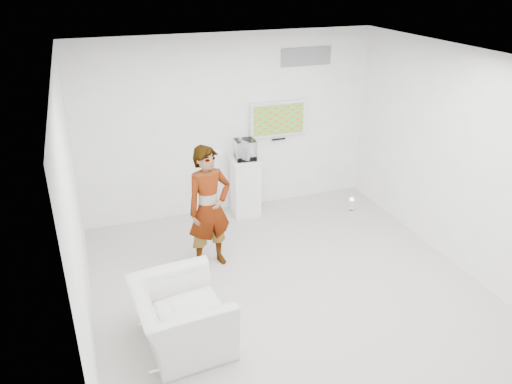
% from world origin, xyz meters
% --- Properties ---
extents(room, '(5.01, 5.01, 3.00)m').
position_xyz_m(room, '(0.00, 0.00, 1.50)').
color(room, '#BCB6AC').
rests_on(room, ground).
extents(tv, '(1.00, 0.08, 0.60)m').
position_xyz_m(tv, '(0.85, 2.45, 1.55)').
color(tv, silver).
rests_on(tv, room).
extents(logo_decal, '(0.90, 0.02, 0.30)m').
position_xyz_m(logo_decal, '(1.35, 2.49, 2.55)').
color(logo_decal, slate).
rests_on(logo_decal, room).
extents(person, '(0.74, 0.57, 1.79)m').
position_xyz_m(person, '(-0.81, 0.83, 0.89)').
color(person, silver).
rests_on(person, room).
extents(armchair, '(1.07, 1.20, 0.74)m').
position_xyz_m(armchair, '(-1.55, -0.66, 0.37)').
color(armchair, silver).
rests_on(armchair, room).
extents(pedestal, '(0.52, 0.52, 1.00)m').
position_xyz_m(pedestal, '(0.17, 2.19, 0.50)').
color(pedestal, white).
rests_on(pedestal, room).
extents(floor_uplight, '(0.22, 0.22, 0.26)m').
position_xyz_m(floor_uplight, '(1.91, 1.60, 0.13)').
color(floor_uplight, white).
rests_on(floor_uplight, room).
extents(vitrine, '(0.35, 0.35, 0.33)m').
position_xyz_m(vitrine, '(0.17, 2.19, 1.17)').
color(vitrine, white).
rests_on(vitrine, pedestal).
extents(console, '(0.10, 0.17, 0.22)m').
position_xyz_m(console, '(0.17, 2.19, 1.12)').
color(console, white).
rests_on(console, pedestal).
extents(wii_remote, '(0.07, 0.13, 0.03)m').
position_xyz_m(wii_remote, '(-0.60, 1.04, 1.61)').
color(wii_remote, white).
rests_on(wii_remote, person).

